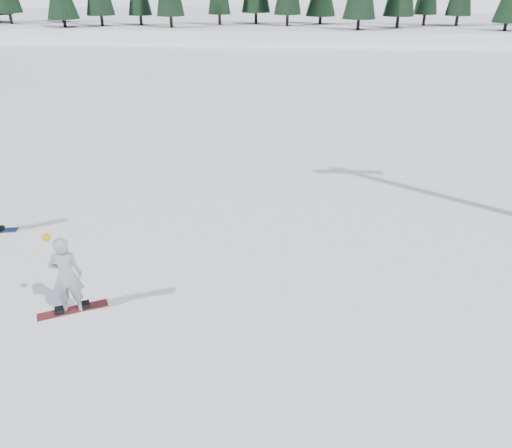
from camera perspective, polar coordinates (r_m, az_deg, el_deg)
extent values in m
cube|color=white|center=(65.56, -0.83, 19.51)|extent=(90.00, 14.00, 5.00)
ellipsoid|color=white|center=(196.78, -18.33, 19.08)|extent=(143.00, 110.00, 49.50)
ellipsoid|color=white|center=(211.09, 9.92, 20.07)|extent=(182.00, 140.00, 53.20)
ellipsoid|color=white|center=(169.08, 25.21, 17.43)|extent=(117.00, 90.00, 45.00)
imported|color=#ACADB2|center=(11.51, -20.87, -5.52)|extent=(0.76, 0.59, 1.83)
sphere|color=#F4A60C|center=(11.06, -22.85, -1.42)|extent=(0.18, 0.18, 0.18)
cube|color=maroon|center=(11.98, -20.18, -9.20)|extent=(1.45, 0.97, 0.03)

